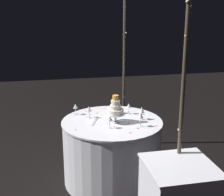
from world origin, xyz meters
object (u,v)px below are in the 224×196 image
object	(u,v)px
wine_glass_4	(89,109)
decorative_arch	(146,63)
tiered_cake	(116,109)
wine_glass_6	(75,107)
wine_glass_3	(142,110)
wine_glass_0	(141,116)
wine_glass_1	(110,119)
cake_knife	(95,121)
wine_glass_5	(129,106)
wine_glass_2	(119,106)
main_table	(112,151)

from	to	relation	value
wine_glass_4	decorative_arch	bearing A→B (deg)	76.15
tiered_cake	wine_glass_6	size ratio (longest dim) A/B	2.39
tiered_cake	wine_glass_3	distance (m)	0.33
wine_glass_3	wine_glass_4	xyz separation A→B (m)	(-0.18, -0.61, -0.01)
wine_glass_0	wine_glass_3	size ratio (longest dim) A/B	1.03
wine_glass_1	wine_glass_0	bearing A→B (deg)	87.05
decorative_arch	cake_knife	world-z (taller)	decorative_arch
wine_glass_1	wine_glass_6	bearing A→B (deg)	-149.36
wine_glass_1	cake_knife	xyz separation A→B (m)	(-0.26, -0.13, -0.10)
wine_glass_3	cake_knife	size ratio (longest dim) A/B	0.56
wine_glass_4	wine_glass_6	world-z (taller)	wine_glass_4
wine_glass_3	wine_glass_0	bearing A→B (deg)	-20.35
wine_glass_1	wine_glass_5	xyz separation A→B (m)	(-0.44, 0.33, -0.01)
wine_glass_0	wine_glass_1	world-z (taller)	wine_glass_0
wine_glass_1	wine_glass_2	xyz separation A→B (m)	(-0.47, 0.22, -0.01)
decorative_arch	cake_knife	size ratio (longest dim) A/B	7.82
main_table	wine_glass_6	distance (m)	0.71
cake_knife	wine_glass_4	bearing A→B (deg)	-157.78
decorative_arch	wine_glass_6	bearing A→B (deg)	-112.18
tiered_cake	wine_glass_6	xyz separation A→B (m)	(-0.37, -0.43, -0.06)
wine_glass_4	cake_knife	bearing A→B (deg)	22.22
decorative_arch	wine_glass_1	distance (m)	0.77
wine_glass_3	wine_glass_5	distance (m)	0.25
wine_glass_3	wine_glass_6	world-z (taller)	wine_glass_3
wine_glass_0	wine_glass_5	bearing A→B (deg)	-177.77
wine_glass_6	cake_knife	world-z (taller)	wine_glass_6
decorative_arch	wine_glass_2	size ratio (longest dim) A/B	16.37
wine_glass_3	wine_glass_4	size ratio (longest dim) A/B	1.08
wine_glass_5	cake_knife	size ratio (longest dim) A/B	0.49
wine_glass_6	cake_knife	xyz separation A→B (m)	(0.29, 0.20, -0.10)
tiered_cake	wine_glass_5	size ratio (longest dim) A/B	2.35
main_table	wine_glass_1	distance (m)	0.55
wine_glass_0	cake_knife	bearing A→B (deg)	-120.21
wine_glass_6	wine_glass_3	bearing A→B (deg)	65.51
wine_glass_5	wine_glass_3	bearing A→B (deg)	23.40
wine_glass_1	wine_glass_2	world-z (taller)	wine_glass_1
tiered_cake	wine_glass_5	distance (m)	0.35
wine_glass_2	wine_glass_4	xyz separation A→B (m)	(0.09, -0.40, 0.01)
tiered_cake	wine_glass_0	distance (m)	0.31
wine_glass_5	wine_glass_6	world-z (taller)	wine_glass_5
wine_glass_2	cake_knife	distance (m)	0.42
decorative_arch	wine_glass_1	bearing A→B (deg)	-64.47
wine_glass_2	wine_glass_1	bearing A→B (deg)	-24.73
main_table	wine_glass_3	bearing A→B (deg)	86.53
main_table	wine_glass_3	size ratio (longest dim) A/B	7.57
tiered_cake	wine_glass_1	size ratio (longest dim) A/B	2.29
main_table	wine_glass_5	world-z (taller)	wine_glass_5
wine_glass_2	wine_glass_6	size ratio (longest dim) A/B	0.99
decorative_arch	wine_glass_3	world-z (taller)	decorative_arch
wine_glass_0	wine_glass_6	xyz separation A→B (m)	(-0.57, -0.68, -0.02)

